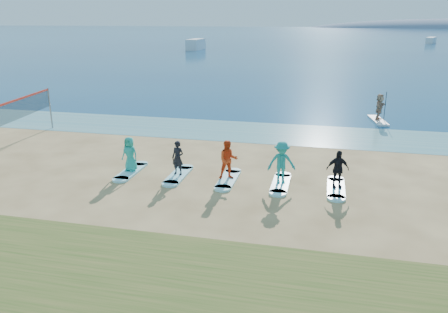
% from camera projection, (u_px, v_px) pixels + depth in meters
% --- Properties ---
extents(ground, '(600.00, 600.00, 0.00)m').
position_uv_depth(ground, '(187.00, 197.00, 16.83)').
color(ground, tan).
rests_on(ground, ground).
extents(shallow_water, '(600.00, 600.00, 0.00)m').
position_uv_depth(shallow_water, '(240.00, 131.00, 26.56)').
color(shallow_water, teal).
rests_on(shallow_water, ground).
extents(ocean, '(600.00, 600.00, 0.00)m').
position_uv_depth(ocean, '(316.00, 35.00, 165.25)').
color(ocean, navy).
rests_on(ocean, ground).
extents(volleyball_net, '(1.38, 9.00, 2.50)m').
position_uv_depth(volleyball_net, '(8.00, 113.00, 22.52)').
color(volleyball_net, gray).
rests_on(volleyball_net, ground).
extents(paddleboard, '(1.16, 3.07, 0.12)m').
position_uv_depth(paddleboard, '(378.00, 121.00, 29.04)').
color(paddleboard, silver).
rests_on(paddleboard, ground).
extents(paddleboarder, '(0.97, 1.67, 1.72)m').
position_uv_depth(paddleboarder, '(379.00, 107.00, 28.75)').
color(paddleboarder, tan).
rests_on(paddleboarder, paddleboard).
extents(boat_offshore_a, '(2.44, 6.91, 2.20)m').
position_uv_depth(boat_offshore_a, '(196.00, 50.00, 92.89)').
color(boat_offshore_a, silver).
rests_on(boat_offshore_a, ground).
extents(boat_offshore_b, '(3.82, 6.81, 1.61)m').
position_uv_depth(boat_offshore_b, '(431.00, 44.00, 114.49)').
color(boat_offshore_b, silver).
rests_on(boat_offshore_b, ground).
extents(surfboard_0, '(0.70, 2.20, 0.09)m').
position_uv_depth(surfboard_0, '(131.00, 171.00, 19.52)').
color(surfboard_0, '#A2F2FB').
rests_on(surfboard_0, ground).
extents(student_0, '(0.82, 0.60, 1.54)m').
position_uv_depth(student_0, '(130.00, 154.00, 19.27)').
color(student_0, teal).
rests_on(student_0, surfboard_0).
extents(surfboard_1, '(0.70, 2.20, 0.09)m').
position_uv_depth(surfboard_1, '(178.00, 175.00, 19.04)').
color(surfboard_1, '#A2F2FB').
rests_on(surfboard_1, ground).
extents(student_1, '(0.61, 0.47, 1.50)m').
position_uv_depth(student_1, '(178.00, 158.00, 18.79)').
color(student_1, black).
rests_on(student_1, surfboard_1).
extents(surfboard_2, '(0.70, 2.20, 0.09)m').
position_uv_depth(surfboard_2, '(228.00, 179.00, 18.55)').
color(surfboard_2, '#A2F2FB').
rests_on(surfboard_2, ground).
extents(student_2, '(0.97, 0.86, 1.66)m').
position_uv_depth(student_2, '(228.00, 160.00, 18.29)').
color(student_2, red).
rests_on(student_2, surfboard_2).
extents(surfboard_3, '(0.70, 2.20, 0.09)m').
position_uv_depth(surfboard_3, '(281.00, 184.00, 18.07)').
color(surfboard_3, '#A2F2FB').
rests_on(surfboard_3, ground).
extents(student_3, '(1.27, 0.94, 1.76)m').
position_uv_depth(student_3, '(282.00, 162.00, 17.79)').
color(student_3, teal).
rests_on(student_3, surfboard_3).
extents(surfboard_4, '(0.70, 2.20, 0.09)m').
position_uv_depth(surfboard_4, '(336.00, 188.00, 17.59)').
color(surfboard_4, '#A2F2FB').
rests_on(surfboard_4, ground).
extents(student_4, '(0.97, 0.58, 1.54)m').
position_uv_depth(student_4, '(338.00, 169.00, 17.34)').
color(student_4, black).
rests_on(student_4, surfboard_4).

